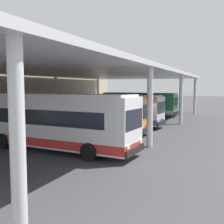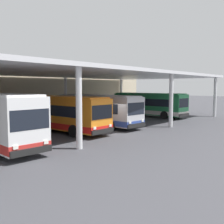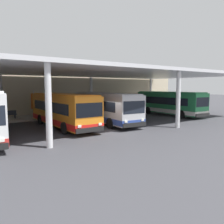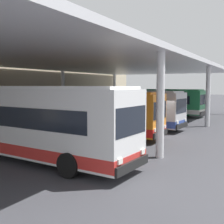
{
  "view_description": "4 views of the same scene",
  "coord_description": "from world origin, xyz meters",
  "px_view_note": "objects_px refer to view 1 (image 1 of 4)",
  "views": [
    {
      "loc": [
        -23.83,
        -7.39,
        4.01
      ],
      "look_at": [
        -1.94,
        2.06,
        1.82
      ],
      "focal_mm": 44.21,
      "sensor_mm": 36.0,
      "label": 1
    },
    {
      "loc": [
        -17.85,
        -15.14,
        4.0
      ],
      "look_at": [
        3.42,
        2.83,
        1.38
      ],
      "focal_mm": 43.05,
      "sensor_mm": 36.0,
      "label": 2
    },
    {
      "loc": [
        -11.08,
        -16.19,
        3.79
      ],
      "look_at": [
        2.02,
        2.28,
        1.31
      ],
      "focal_mm": 36.59,
      "sensor_mm": 36.0,
      "label": 3
    },
    {
      "loc": [
        -19.51,
        -7.18,
        3.59
      ],
      "look_at": [
        0.86,
        4.13,
        1.42
      ],
      "focal_mm": 45.48,
      "sensor_mm": 36.0,
      "label": 4
    }
  ],
  "objects_px": {
    "bus_nearest_bay": "(52,121)",
    "banner_sign": "(22,108)",
    "bus_second_bay": "(89,114)",
    "bus_middle_bay": "(112,110)",
    "bus_far_bay": "(139,104)",
    "trash_bin": "(19,120)"
  },
  "relations": [
    {
      "from": "bus_middle_bay",
      "to": "bus_nearest_bay",
      "type": "bearing_deg",
      "value": -175.76
    },
    {
      "from": "bus_middle_bay",
      "to": "banner_sign",
      "type": "xyz_separation_m",
      "value": [
        -5.19,
        7.15,
        0.32
      ]
    },
    {
      "from": "bus_nearest_bay",
      "to": "bus_second_bay",
      "type": "bearing_deg",
      "value": 8.72
    },
    {
      "from": "bus_second_bay",
      "to": "trash_bin",
      "type": "height_order",
      "value": "bus_second_bay"
    },
    {
      "from": "bus_second_bay",
      "to": "bus_middle_bay",
      "type": "relative_size",
      "value": 0.99
    },
    {
      "from": "bus_second_bay",
      "to": "bus_far_bay",
      "type": "relative_size",
      "value": 0.99
    },
    {
      "from": "bus_nearest_bay",
      "to": "trash_bin",
      "type": "height_order",
      "value": "bus_nearest_bay"
    },
    {
      "from": "bus_second_bay",
      "to": "bus_far_bay",
      "type": "height_order",
      "value": "same"
    },
    {
      "from": "trash_bin",
      "to": "banner_sign",
      "type": "bearing_deg",
      "value": -122.6
    },
    {
      "from": "banner_sign",
      "to": "bus_middle_bay",
      "type": "bearing_deg",
      "value": -54.01
    },
    {
      "from": "bus_nearest_bay",
      "to": "bus_middle_bay",
      "type": "distance_m",
      "value": 11.6
    },
    {
      "from": "bus_nearest_bay",
      "to": "trash_bin",
      "type": "xyz_separation_m",
      "value": [
        7.08,
        9.11,
        -1.16
      ]
    },
    {
      "from": "bus_second_bay",
      "to": "bus_middle_bay",
      "type": "bearing_deg",
      "value": -2.61
    },
    {
      "from": "bus_middle_bay",
      "to": "banner_sign",
      "type": "distance_m",
      "value": 8.84
    },
    {
      "from": "bus_nearest_bay",
      "to": "banner_sign",
      "type": "distance_m",
      "value": 10.23
    },
    {
      "from": "bus_middle_bay",
      "to": "banner_sign",
      "type": "bearing_deg",
      "value": 125.99
    },
    {
      "from": "bus_nearest_bay",
      "to": "bus_middle_bay",
      "type": "height_order",
      "value": "bus_nearest_bay"
    },
    {
      "from": "bus_second_bay",
      "to": "banner_sign",
      "type": "bearing_deg",
      "value": 94.79
    },
    {
      "from": "bus_nearest_bay",
      "to": "bus_far_bay",
      "type": "bearing_deg",
      "value": 3.79
    },
    {
      "from": "bus_nearest_bay",
      "to": "bus_far_bay",
      "type": "distance_m",
      "value": 22.54
    },
    {
      "from": "bus_second_bay",
      "to": "trash_bin",
      "type": "bearing_deg",
      "value": 89.1
    },
    {
      "from": "bus_far_bay",
      "to": "banner_sign",
      "type": "xyz_separation_m",
      "value": [
        -16.12,
        6.52,
        0.32
      ]
    }
  ]
}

